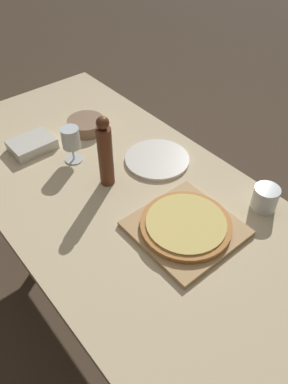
{
  "coord_description": "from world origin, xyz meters",
  "views": [
    {
      "loc": [
        -0.56,
        -0.82,
        1.68
      ],
      "look_at": [
        0.02,
        -0.12,
        0.82
      ],
      "focal_mm": 35.0,
      "sensor_mm": 36.0,
      "label": 1
    }
  ],
  "objects_px": {
    "pizza": "(186,224)",
    "wine_glass": "(71,139)",
    "pepper_mill": "(105,153)",
    "small_bowl": "(86,125)"
  },
  "relations": [
    {
      "from": "pepper_mill",
      "to": "wine_glass",
      "type": "height_order",
      "value": "pepper_mill"
    },
    {
      "from": "pizza",
      "to": "pepper_mill",
      "type": "height_order",
      "value": "pepper_mill"
    },
    {
      "from": "pizza",
      "to": "pepper_mill",
      "type": "xyz_separation_m",
      "value": [
        -0.06,
        0.35,
        0.1
      ]
    },
    {
      "from": "pizza",
      "to": "wine_glass",
      "type": "xyz_separation_m",
      "value": [
        -0.08,
        0.54,
        0.07
      ]
    },
    {
      "from": "pizza",
      "to": "small_bowl",
      "type": "height_order",
      "value": "small_bowl"
    },
    {
      "from": "pizza",
      "to": "wine_glass",
      "type": "bearing_deg",
      "value": 98.53
    },
    {
      "from": "small_bowl",
      "to": "wine_glass",
      "type": "bearing_deg",
      "value": -136.98
    },
    {
      "from": "pizza",
      "to": "wine_glass",
      "type": "relative_size",
      "value": 2.01
    },
    {
      "from": "pizza",
      "to": "small_bowl",
      "type": "xyz_separation_m",
      "value": [
        0.07,
        0.69,
        -0.0
      ]
    },
    {
      "from": "wine_glass",
      "to": "pepper_mill",
      "type": "bearing_deg",
      "value": -82.35
    }
  ]
}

